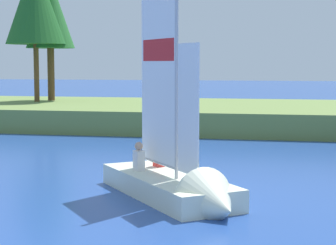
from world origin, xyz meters
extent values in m
cube|color=olive|center=(0.00, 23.58, 0.52)|extent=(80.00, 10.33, 1.03)
cylinder|color=brown|center=(-8.29, 24.00, 2.53)|extent=(0.27, 0.27, 3.00)
cone|color=#1E5B23|center=(-8.29, 24.00, 6.22)|extent=(3.09, 3.09, 4.38)
cylinder|color=brown|center=(-7.95, 25.12, 2.44)|extent=(0.37, 0.37, 2.81)
cone|color=#286B2D|center=(-7.95, 25.12, 5.79)|extent=(2.59, 2.59, 3.89)
cube|color=silver|center=(2.08, 7.59, 0.24)|extent=(3.89, 4.40, 0.49)
cone|color=silver|center=(3.41, 5.87, 0.24)|extent=(1.77, 1.71, 1.39)
cylinder|color=#B7B7BC|center=(2.35, 7.25, 2.92)|extent=(0.08, 0.08, 4.87)
cube|color=white|center=(1.78, 7.98, 2.86)|extent=(1.16, 1.49, 4.23)
cube|color=red|center=(1.78, 7.98, 3.36)|extent=(1.05, 1.34, 0.51)
cube|color=white|center=(2.69, 6.81, 2.08)|extent=(0.58, 0.74, 2.79)
cylinder|color=#B7B7BC|center=(1.78, 7.98, 0.71)|extent=(1.18, 1.51, 0.06)
cube|color=silver|center=(1.27, 8.08, 0.73)|extent=(0.33, 0.34, 0.48)
sphere|color=tan|center=(1.27, 8.08, 1.08)|extent=(0.20, 0.20, 0.20)
cube|color=red|center=(1.61, 8.76, 0.74)|extent=(0.33, 0.34, 0.51)
sphere|color=tan|center=(1.61, 8.76, 1.11)|extent=(0.20, 0.20, 0.20)
camera|label=1|loc=(4.85, -5.93, 3.06)|focal=65.32mm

